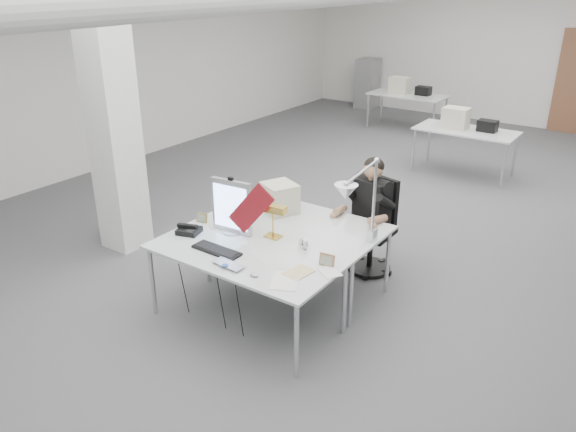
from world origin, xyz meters
name	(u,v)px	position (x,y,z in m)	size (l,w,h in m)	color
room_shell	(383,101)	(0.04, 0.13, 1.69)	(10.04, 14.04, 3.24)	#4D4D4F
desk_main	(245,254)	(0.00, -2.50, 0.74)	(1.80, 0.90, 0.03)	silver
desk_second	(299,221)	(0.00, -1.60, 0.74)	(1.80, 0.90, 0.03)	silver
bg_desk_a	(466,131)	(0.20, 3.00, 0.74)	(1.60, 0.80, 0.03)	silver
bg_desk_b	(408,95)	(-1.80, 5.20, 0.74)	(1.60, 0.80, 0.03)	silver
filing_cabinet	(367,83)	(-3.50, 6.65, 0.60)	(0.45, 0.55, 1.20)	gray
office_chair	(371,229)	(0.48, -0.88, 0.51)	(0.50, 0.50, 1.01)	black
seated_person	(371,198)	(0.48, -0.93, 0.90)	(0.51, 0.64, 0.96)	black
monitor	(232,207)	(-0.38, -2.21, 1.03)	(0.44, 0.04, 0.54)	#BBBCC1
pennant	(251,209)	(-0.11, -2.25, 1.08)	(0.52, 0.01, 0.22)	maroon
keyboard	(217,250)	(-0.23, -2.62, 0.77)	(0.49, 0.16, 0.02)	black
laptop	(225,267)	(0.04, -2.82, 0.77)	(0.31, 0.20, 0.02)	#A4A4A9
mouse	(254,275)	(0.34, -2.79, 0.77)	(0.08, 0.05, 0.03)	#ABABB0
bankers_lamp	(273,222)	(0.02, -2.08, 0.91)	(0.28, 0.11, 0.31)	gold
desk_phone	(189,231)	(-0.71, -2.48, 0.78)	(0.21, 0.19, 0.05)	black
picture_frame_left	(202,218)	(-0.79, -2.21, 0.80)	(0.13, 0.01, 0.10)	#9D8643
picture_frame_right	(327,260)	(0.74, -2.28, 0.81)	(0.14, 0.01, 0.11)	#A77148
desk_clock	(304,244)	(0.39, -2.12, 0.81)	(0.11, 0.11, 0.03)	silver
paper_stack_a	(285,281)	(0.60, -2.70, 0.76)	(0.22, 0.32, 0.01)	white
paper_stack_b	(299,272)	(0.61, -2.53, 0.76)	(0.18, 0.25, 0.01)	#D4B67E
paper_stack_c	(330,272)	(0.82, -2.36, 0.76)	(0.21, 0.15, 0.01)	white
beige_monitor	(280,198)	(-0.30, -1.53, 0.91)	(0.34, 0.32, 0.32)	beige
architect_lamp	(362,200)	(0.83, -1.86, 1.26)	(0.27, 0.78, 1.00)	#B7B8BC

